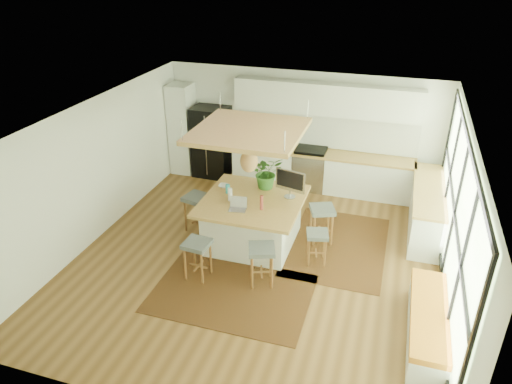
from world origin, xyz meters
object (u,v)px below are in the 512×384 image
(stool_right_front, at_px, (317,246))
(monitor, at_px, (290,185))
(island, at_px, (253,221))
(island_plant, at_px, (267,176))
(fridge, at_px, (212,140))
(stool_near_right, at_px, (262,266))
(stool_near_left, at_px, (198,260))
(microwave, at_px, (258,138))
(laptop, at_px, (237,204))
(stool_right_back, at_px, (321,226))
(stool_left_side, at_px, (198,214))

(stool_right_front, relative_size, monitor, 1.05)
(island, xyz_separation_m, island_plant, (0.10, 0.57, 0.72))
(fridge, height_order, monitor, fridge)
(stool_near_right, bearing_deg, stool_near_left, -171.83)
(island, height_order, microwave, microwave)
(stool_near_right, bearing_deg, fridge, 122.36)
(stool_near_right, xyz_separation_m, stool_right_front, (0.77, 0.87, 0.00))
(laptop, relative_size, monitor, 0.54)
(stool_near_right, distance_m, island_plant, 1.99)
(island_plant, bearing_deg, fridge, 133.74)
(stool_right_back, distance_m, microwave, 3.11)
(stool_near_right, height_order, stool_right_back, stool_right_back)
(fridge, bearing_deg, stool_left_side, -73.13)
(stool_near_right, distance_m, microwave, 4.14)
(fridge, distance_m, laptop, 3.61)
(stool_right_back, height_order, laptop, laptop)
(island, xyz_separation_m, microwave, (-0.73, 2.68, 0.64))
(laptop, distance_m, microwave, 3.20)
(stool_near_right, distance_m, stool_left_side, 2.17)
(stool_near_left, distance_m, stool_right_front, 2.14)
(island, height_order, monitor, monitor)
(monitor, bearing_deg, stool_right_back, 23.57)
(microwave, distance_m, island_plant, 2.27)
(stool_right_front, bearing_deg, fridge, 137.13)
(monitor, bearing_deg, stool_right_front, -28.48)
(stool_right_front, relative_size, island_plant, 0.97)
(fridge, bearing_deg, island_plant, -44.83)
(microwave, bearing_deg, monitor, -72.48)
(stool_near_left, xyz_separation_m, stool_near_right, (1.10, 0.16, 0.00))
(fridge, bearing_deg, stool_near_right, -56.20)
(laptop, xyz_separation_m, island_plant, (0.24, 1.03, 0.14))
(island, distance_m, stool_left_side, 1.22)
(island, distance_m, stool_near_right, 1.31)
(island, xyz_separation_m, stool_right_back, (1.26, 0.41, -0.11))
(island, bearing_deg, stool_near_right, -65.71)
(stool_left_side, distance_m, laptop, 1.40)
(fridge, height_order, island, fridge)
(laptop, bearing_deg, stool_near_right, -55.09)
(stool_right_back, bearing_deg, stool_near_left, -136.10)
(fridge, relative_size, monitor, 2.88)
(island, bearing_deg, monitor, 25.58)
(fridge, height_order, stool_right_front, fridge)
(laptop, xyz_separation_m, microwave, (-0.60, 3.14, 0.05))
(island, distance_m, stool_near_left, 1.46)
(stool_near_left, distance_m, island_plant, 2.19)
(fridge, height_order, stool_near_left, fridge)
(stool_left_side, bearing_deg, island_plant, 19.38)
(island_plant, bearing_deg, island, -100.21)
(stool_near_right, xyz_separation_m, stool_right_back, (0.72, 1.60, 0.00))
(stool_right_back, bearing_deg, stool_right_front, -86.07)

